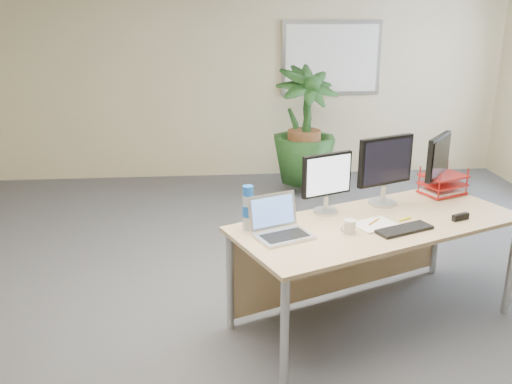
{
  "coord_description": "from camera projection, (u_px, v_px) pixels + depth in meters",
  "views": [
    {
      "loc": [
        -0.42,
        -3.46,
        2.25
      ],
      "look_at": [
        -0.09,
        0.35,
        0.97
      ],
      "focal_mm": 40.0,
      "sensor_mm": 36.0,
      "label": 1
    }
  ],
  "objects": [
    {
      "name": "water_bottle",
      "position": [
        248.0,
        209.0,
        3.82
      ],
      "size": [
        0.08,
        0.08,
        0.31
      ],
      "color": "silver",
      "rests_on": "desk"
    },
    {
      "name": "orange_pen",
      "position": [
        374.0,
        221.0,
        3.94
      ],
      "size": [
        0.11,
        0.12,
        0.01
      ],
      "primitive_type": "cylinder",
      "rotation": [
        0.0,
        1.57,
        0.83
      ],
      "color": "orange",
      "rests_on": "spiral_notebook"
    },
    {
      "name": "stapler",
      "position": [
        460.0,
        217.0,
        4.01
      ],
      "size": [
        0.14,
        0.09,
        0.05
      ],
      "primitive_type": "cube",
      "rotation": [
        0.0,
        0.0,
        0.4
      ],
      "color": "black",
      "rests_on": "desk"
    },
    {
      "name": "spiral_notebook",
      "position": [
        375.0,
        225.0,
        3.92
      ],
      "size": [
        0.34,
        0.31,
        0.01
      ],
      "primitive_type": "cube",
      "rotation": [
        0.0,
        0.0,
        0.41
      ],
      "color": "silver",
      "rests_on": "desk"
    },
    {
      "name": "yellow_highlighter",
      "position": [
        405.0,
        219.0,
        4.02
      ],
      "size": [
        0.1,
        0.06,
        0.01
      ],
      "primitive_type": "cylinder",
      "rotation": [
        0.0,
        1.57,
        0.49
      ],
      "color": "#FFFC1A",
      "rests_on": "desk"
    },
    {
      "name": "whiteboard",
      "position": [
        331.0,
        58.0,
        7.37
      ],
      "size": [
        1.3,
        0.04,
        0.95
      ],
      "color": "#A5A6AA",
      "rests_on": "back_wall"
    },
    {
      "name": "coffee_mug",
      "position": [
        349.0,
        226.0,
        3.78
      ],
      "size": [
        0.12,
        0.08,
        0.09
      ],
      "color": "silver",
      "rests_on": "desk"
    },
    {
      "name": "floor_plant",
      "position": [
        304.0,
        133.0,
        6.82
      ],
      "size": [
        1.1,
        1.1,
        1.5
      ],
      "primitive_type": "imported",
      "rotation": [
        0.0,
        0.0,
        0.4
      ],
      "color": "#153A16",
      "rests_on": "floor"
    },
    {
      "name": "desk",
      "position": [
        366.0,
        238.0,
        4.14
      ],
      "size": [
        2.22,
        1.59,
        0.79
      ],
      "color": "tan",
      "rests_on": "floor"
    },
    {
      "name": "letter_tray",
      "position": [
        442.0,
        186.0,
        4.54
      ],
      "size": [
        0.39,
        0.35,
        0.15
      ],
      "color": "#AC1815",
      "rests_on": "desk"
    },
    {
      "name": "monitor_left",
      "position": [
        327.0,
        179.0,
        4.08
      ],
      "size": [
        0.38,
        0.19,
        0.44
      ],
      "color": "#B7B7BC",
      "rests_on": "desk"
    },
    {
      "name": "floor",
      "position": [
        273.0,
        338.0,
        4.02
      ],
      "size": [
        8.0,
        8.0,
        0.0
      ],
      "primitive_type": "plane",
      "color": "#444449",
      "rests_on": "ground"
    },
    {
      "name": "monitor_right",
      "position": [
        385.0,
        166.0,
        4.24
      ],
      "size": [
        0.45,
        0.22,
        0.52
      ],
      "color": "#B7B7BC",
      "rests_on": "desk"
    },
    {
      "name": "monitor_dark",
      "position": [
        438.0,
        161.0,
        4.46
      ],
      "size": [
        0.31,
        0.36,
        0.48
      ],
      "color": "#B7B7BC",
      "rests_on": "desk"
    },
    {
      "name": "laptop",
      "position": [
        279.0,
        226.0,
        3.75
      ],
      "size": [
        0.44,
        0.42,
        0.25
      ],
      "color": "silver",
      "rests_on": "desk"
    },
    {
      "name": "back_wall",
      "position": [
        239.0,
        75.0,
        7.37
      ],
      "size": [
        7.0,
        0.04,
        2.7
      ],
      "primitive_type": "cube",
      "color": "beige",
      "rests_on": "floor"
    },
    {
      "name": "keyboard",
      "position": [
        404.0,
        229.0,
        3.82
      ],
      "size": [
        0.43,
        0.28,
        0.02
      ],
      "primitive_type": "cube",
      "rotation": [
        0.0,
        0.0,
        0.4
      ],
      "color": "black",
      "rests_on": "desk"
    }
  ]
}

